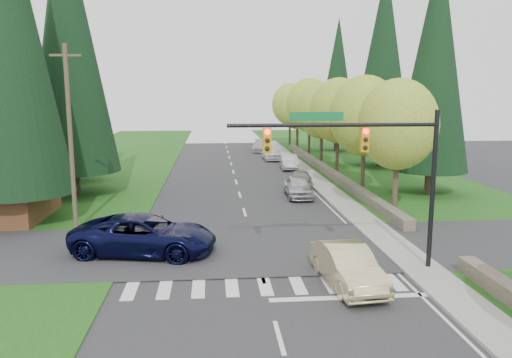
{
  "coord_description": "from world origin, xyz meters",
  "views": [
    {
      "loc": [
        -1.99,
        -15.26,
        7.48
      ],
      "look_at": [
        0.39,
        11.66,
        2.8
      ],
      "focal_mm": 35.0,
      "sensor_mm": 36.0,
      "label": 1
    }
  ],
  "objects": [
    {
      "name": "conifer_w_e",
      "position": [
        -14.0,
        28.0,
        10.29
      ],
      "size": [
        5.78,
        5.78,
        18.8
      ],
      "color": "#38281C",
      "rests_on": "ground"
    },
    {
      "name": "conifer_e_a",
      "position": [
        14.0,
        20.0,
        9.79
      ],
      "size": [
        5.44,
        5.44,
        17.8
      ],
      "color": "#38281C",
      "rests_on": "ground"
    },
    {
      "name": "decid_tree_3",
      "position": [
        9.2,
        35.0,
        5.66
      ],
      "size": [
        5.0,
        5.0,
        8.55
      ],
      "color": "#38281C",
      "rests_on": "ground"
    },
    {
      "name": "parked_car_c",
      "position": [
        5.6,
        33.33,
        0.73
      ],
      "size": [
        1.82,
        4.54,
        1.47
      ],
      "primitive_type": "imported",
      "rotation": [
        0.0,
        0.0,
        -0.06
      ],
      "color": "silver",
      "rests_on": "ground"
    },
    {
      "name": "stone_wall_north",
      "position": [
        8.6,
        30.0,
        0.35
      ],
      "size": [
        0.7,
        40.0,
        0.7
      ],
      "primitive_type": "cube",
      "color": "#4C4438",
      "rests_on": "ground"
    },
    {
      "name": "parked_car_d",
      "position": [
        4.7,
        40.33,
        0.82
      ],
      "size": [
        1.94,
        4.8,
        1.63
      ],
      "primitive_type": "imported",
      "rotation": [
        0.0,
        0.0,
        -0.0
      ],
      "color": "silver",
      "rests_on": "ground"
    },
    {
      "name": "grass_east",
      "position": [
        13.0,
        20.0,
        0.03
      ],
      "size": [
        14.0,
        110.0,
        0.06
      ],
      "primitive_type": "cube",
      "color": "#1B4F15",
      "rests_on": "ground"
    },
    {
      "name": "conifer_e_c",
      "position": [
        14.0,
        48.0,
        9.29
      ],
      "size": [
        5.1,
        5.1,
        16.8
      ],
      "color": "#38281C",
      "rests_on": "ground"
    },
    {
      "name": "parked_car_b",
      "position": [
        5.06,
        23.49,
        0.62
      ],
      "size": [
        2.3,
        4.48,
        1.24
      ],
      "primitive_type": "imported",
      "rotation": [
        0.0,
        0.0,
        -0.13
      ],
      "color": "gray",
      "rests_on": "ground"
    },
    {
      "name": "grass_west",
      "position": [
        -13.0,
        20.0,
        0.03
      ],
      "size": [
        14.0,
        110.0,
        0.06
      ],
      "primitive_type": "cube",
      "color": "#1B4F15",
      "rests_on": "ground"
    },
    {
      "name": "sidewalk_east",
      "position": [
        6.9,
        22.0,
        0.07
      ],
      "size": [
        1.8,
        80.0,
        0.13
      ],
      "primitive_type": "cube",
      "color": "gray",
      "rests_on": "ground"
    },
    {
      "name": "decid_tree_0",
      "position": [
        9.2,
        14.0,
        5.6
      ],
      "size": [
        4.8,
        4.8,
        8.37
      ],
      "color": "#38281C",
      "rests_on": "ground"
    },
    {
      "name": "ground",
      "position": [
        0.0,
        0.0,
        0.0
      ],
      "size": [
        120.0,
        120.0,
        0.0
      ],
      "primitive_type": "plane",
      "color": "#28282B",
      "rests_on": "ground"
    },
    {
      "name": "traffic_signal",
      "position": [
        4.37,
        4.5,
        4.98
      ],
      "size": [
        8.7,
        0.37,
        6.8
      ],
      "color": "black",
      "rests_on": "ground"
    },
    {
      "name": "utility_pole",
      "position": [
        -9.5,
        12.0,
        5.14
      ],
      "size": [
        1.6,
        0.24,
        10.0
      ],
      "color": "#473828",
      "rests_on": "ground"
    },
    {
      "name": "decid_tree_6",
      "position": [
        9.2,
        56.0,
        5.86
      ],
      "size": [
        5.2,
        5.2,
        8.86
      ],
      "color": "#38281C",
      "rests_on": "ground"
    },
    {
      "name": "decid_tree_5",
      "position": [
        9.1,
        49.0,
        5.53
      ],
      "size": [
        4.8,
        4.8,
        8.3
      ],
      "color": "#38281C",
      "rests_on": "ground"
    },
    {
      "name": "decid_tree_4",
      "position": [
        9.3,
        42.0,
        6.06
      ],
      "size": [
        5.4,
        5.4,
        9.18
      ],
      "color": "#38281C",
      "rests_on": "ground"
    },
    {
      "name": "conifer_w_a",
      "position": [
        -13.0,
        14.0,
        10.79
      ],
      "size": [
        6.12,
        6.12,
        19.8
      ],
      "color": "#38281C",
      "rests_on": "ground"
    },
    {
      "name": "suv_navy",
      "position": [
        -5.2,
        7.62,
        0.93
      ],
      "size": [
        7.14,
        4.3,
        1.86
      ],
      "primitive_type": "imported",
      "rotation": [
        0.0,
        0.0,
        1.38
      ],
      "color": "black",
      "rests_on": "ground"
    },
    {
      "name": "decid_tree_1",
      "position": [
        9.3,
        21.0,
        5.8
      ],
      "size": [
        5.2,
        5.2,
        8.8
      ],
      "color": "#38281C",
      "rests_on": "ground"
    },
    {
      "name": "cross_street",
      "position": [
        0.0,
        8.0,
        0.0
      ],
      "size": [
        120.0,
        8.0,
        0.1
      ],
      "primitive_type": "cube",
      "color": "#28282B",
      "rests_on": "ground"
    },
    {
      "name": "conifer_e_b",
      "position": [
        15.0,
        34.0,
        10.79
      ],
      "size": [
        6.12,
        6.12,
        19.8
      ],
      "color": "#38281C",
      "rests_on": "ground"
    },
    {
      "name": "parked_car_e",
      "position": [
        4.2,
        48.52,
        0.73
      ],
      "size": [
        2.49,
        5.17,
        1.45
      ],
      "primitive_type": "imported",
      "rotation": [
        0.0,
        0.0,
        -0.09
      ],
      "color": "#B1B1B6",
      "rests_on": "ground"
    },
    {
      "name": "parked_car_a",
      "position": [
        4.2,
        19.82,
        0.76
      ],
      "size": [
        1.92,
        4.53,
        1.53
      ],
      "primitive_type": "imported",
      "rotation": [
        0.0,
        0.0,
        -0.03
      ],
      "color": "#B5B5BA",
      "rests_on": "ground"
    },
    {
      "name": "conifer_w_c",
      "position": [
        -12.0,
        22.0,
        11.29
      ],
      "size": [
        6.46,
        6.46,
        20.8
      ],
      "color": "#38281C",
      "rests_on": "ground"
    },
    {
      "name": "decid_tree_2",
      "position": [
        9.1,
        28.0,
        5.93
      ],
      "size": [
        5.0,
        5.0,
        8.82
      ],
      "color": "#38281C",
      "rests_on": "ground"
    },
    {
      "name": "curb_east",
      "position": [
        6.05,
        22.0,
        0.07
      ],
      "size": [
        0.2,
        80.0,
        0.13
      ],
      "primitive_type": "cube",
      "color": "gray",
      "rests_on": "ground"
    },
    {
      "name": "sedan_champagne",
      "position": [
        3.23,
        3.0,
        0.79
      ],
      "size": [
        2.15,
        4.93,
        1.58
      ],
      "primitive_type": "imported",
      "rotation": [
        0.0,
        0.0,
        0.1
      ],
      "color": "beige",
      "rests_on": "ground"
    }
  ]
}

